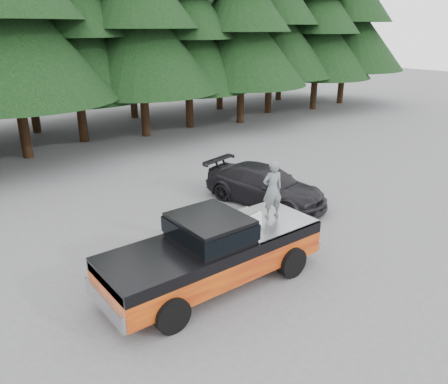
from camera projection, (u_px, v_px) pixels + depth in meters
ground at (212, 268)px, 12.07m from camera, size 120.00×120.00×0.00m
pickup_truck at (213, 260)px, 11.15m from camera, size 6.00×2.04×1.33m
truck_cab at (210, 228)px, 10.75m from camera, size 1.66×1.90×0.59m
air_compressor at (246, 221)px, 11.27m from camera, size 0.70×0.60×0.45m
man_on_bed at (272, 189)px, 11.80m from camera, size 0.66×0.51×1.61m
parked_car at (265, 186)px, 16.27m from camera, size 3.03×5.14×1.40m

